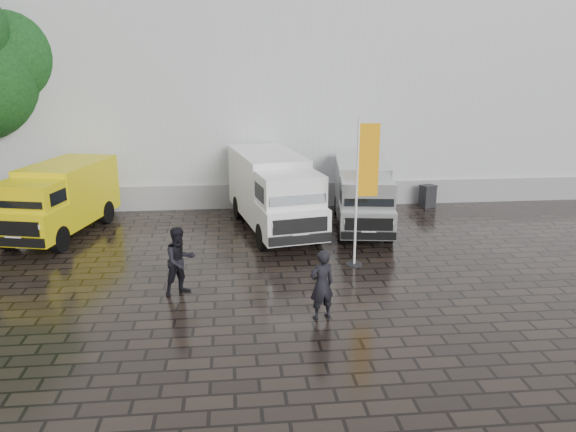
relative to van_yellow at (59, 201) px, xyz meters
name	(u,v)px	position (x,y,z in m)	size (l,w,h in m)	color
ground	(330,276)	(8.83, -4.88, -1.23)	(120.00, 120.00, 0.00)	black
exhibition_hall	(318,59)	(10.83, 11.12, 4.77)	(44.00, 16.00, 12.00)	silver
hall_plinth	(344,194)	(10.83, 3.07, -0.73)	(44.00, 0.15, 1.00)	gray
van_yellow	(59,201)	(0.00, 0.00, 0.00)	(2.05, 5.33, 2.46)	yellow
van_white	(274,194)	(7.56, -0.18, 0.13)	(2.09, 6.27, 2.72)	white
van_silver	(362,196)	(10.81, -0.18, -0.05)	(1.82, 5.45, 2.36)	#BBBFC0
flagpole	(363,186)	(9.89, -4.01, 1.22)	(0.88, 0.50, 4.46)	black
wheelie_bin	(428,196)	(14.26, 2.45, -0.76)	(0.56, 0.56, 0.94)	black
person_front	(322,285)	(8.13, -7.50, -0.36)	(0.63, 0.41, 1.73)	black
person_tent	(180,261)	(4.65, -5.66, -0.31)	(0.90, 0.70, 1.84)	black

